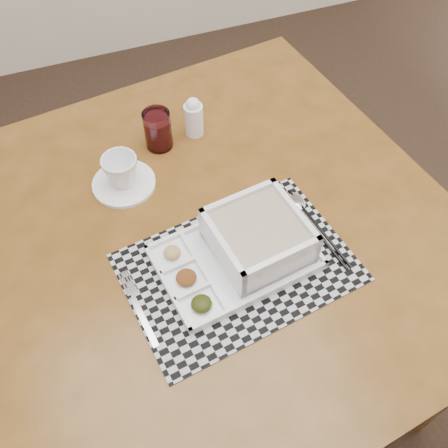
% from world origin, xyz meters
% --- Properties ---
extents(dining_table, '(1.23, 1.23, 0.82)m').
position_xyz_m(dining_table, '(-0.75, 0.53, 0.74)').
color(dining_table, '#4F310E').
rests_on(dining_table, ground).
extents(placemat, '(0.50, 0.38, 0.00)m').
position_xyz_m(placemat, '(-0.72, 0.41, 0.82)').
color(placemat, '#ACABB3').
rests_on(placemat, dining_table).
extents(serving_tray, '(0.35, 0.26, 0.09)m').
position_xyz_m(serving_tray, '(-0.68, 0.44, 0.86)').
color(serving_tray, white).
rests_on(serving_tray, placemat).
extents(fork, '(0.04, 0.19, 0.00)m').
position_xyz_m(fork, '(-0.94, 0.40, 0.83)').
color(fork, silver).
rests_on(fork, placemat).
extents(spoon, '(0.04, 0.18, 0.01)m').
position_xyz_m(spoon, '(-0.53, 0.51, 0.83)').
color(spoon, silver).
rests_on(spoon, placemat).
extents(chopsticks, '(0.05, 0.24, 0.01)m').
position_xyz_m(chopsticks, '(-0.52, 0.44, 0.83)').
color(chopsticks, black).
rests_on(chopsticks, placemat).
extents(saucer, '(0.15, 0.15, 0.01)m').
position_xyz_m(saucer, '(-0.89, 0.72, 0.83)').
color(saucer, white).
rests_on(saucer, dining_table).
extents(cup, '(0.11, 0.11, 0.08)m').
position_xyz_m(cup, '(-0.89, 0.72, 0.87)').
color(cup, white).
rests_on(cup, saucer).
extents(juice_glass, '(0.07, 0.07, 0.10)m').
position_xyz_m(juice_glass, '(-0.77, 0.82, 0.87)').
color(juice_glass, white).
rests_on(juice_glass, dining_table).
extents(creamer_bottle, '(0.05, 0.05, 0.11)m').
position_xyz_m(creamer_bottle, '(-0.67, 0.83, 0.87)').
color(creamer_bottle, white).
rests_on(creamer_bottle, dining_table).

